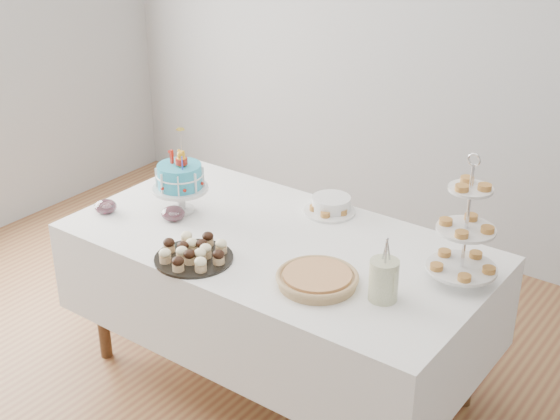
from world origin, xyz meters
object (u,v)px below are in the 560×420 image
Objects in this scene: pastry_plate at (329,210)px; jam_bowl_b at (173,214)px; pie at (317,278)px; cupcake_tray at (193,252)px; table at (277,284)px; utensil_pitcher at (384,279)px; birthday_cake at (181,190)px; jam_bowl_a at (106,207)px; tiered_stand at (466,230)px; plate_stack at (331,204)px.

jam_bowl_b is at bearing -137.91° from pastry_plate.
cupcake_tray is at bearing -165.66° from pie.
table is 7.35× the size of utensil_pitcher.
birthday_cake is 1.19m from utensil_pitcher.
pastry_plate is 2.35× the size of jam_bowl_a.
tiered_stand reaches higher than utensil_pitcher.
tiered_stand is 4.95× the size of jam_bowl_b.
jam_bowl_a reaches higher than pastry_plate.
plate_stack is at bearing 99.85° from pastry_plate.
cupcake_tray reaches higher than plate_stack.
pastry_plate is (0.22, 0.73, -0.02)m from cupcake_tray.
plate_stack is 0.75× the size of pastry_plate.
jam_bowl_b is at bearing -136.58° from plate_stack.
pastry_plate is at bearing 154.53° from utensil_pitcher.
table is 5.62× the size of cupcake_tray.
plate_stack is at bearing 153.62° from utensil_pitcher.
jam_bowl_b is (-0.88, 0.09, 0.00)m from pie.
birthday_cake reaches higher than utensil_pitcher.
pie is at bearing 2.05° from jam_bowl_a.
plate_stack is 1.66× the size of jam_bowl_b.
table is 0.65m from birthday_cake.
plate_stack is at bearing 74.12° from cupcake_tray.
utensil_pitcher is (1.15, -0.03, 0.06)m from jam_bowl_b.
jam_bowl_a reaches higher than table.
jam_bowl_a is (-0.87, -0.66, -0.01)m from plate_stack.
cupcake_tray is at bearing -8.36° from jam_bowl_a.
plate_stack is (0.59, 0.43, -0.08)m from birthday_cake.
tiered_stand is 2.23× the size of pastry_plate.
utensil_pitcher reaches higher than cupcake_tray.
table is at bearing 62.37° from cupcake_tray.
jam_bowl_a is at bearing -159.54° from utensil_pitcher.
birthday_cake is at bearing -169.58° from utensil_pitcher.
jam_bowl_b is (0.32, 0.14, 0.00)m from jam_bowl_a.
cupcake_tray is at bearing -106.56° from pastry_plate.
jam_bowl_b is (-0.34, 0.23, -0.01)m from cupcake_tray.
cupcake_tray is 1.01× the size of pie.
birthday_cake is (-0.56, -0.03, 0.34)m from table.
tiered_stand is 2.98× the size of plate_stack.
tiered_stand is at bearing 39.27° from pie.
tiered_stand is 0.85m from plate_stack.
birthday_cake is 1.58× the size of utensil_pitcher.
tiered_stand is at bearing 10.95° from table.
tiered_stand reaches higher than table.
pastry_plate reaches higher than table.
jam_bowl_a is 0.35m from jam_bowl_b.
cupcake_tray is 0.66m from jam_bowl_a.
pie reaches higher than table.
plate_stack is 0.81m from utensil_pitcher.
birthday_cake is at bearing -145.25° from pastry_plate.
jam_bowl_a is (-1.65, -0.42, -0.20)m from tiered_stand.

